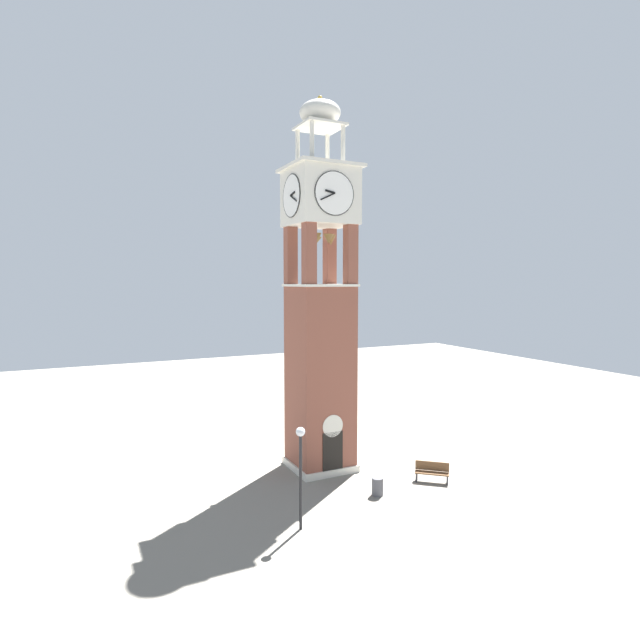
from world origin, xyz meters
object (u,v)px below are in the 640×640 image
clock_tower (320,318)px  park_bench (432,472)px  lamp_post (301,459)px  trash_bin (377,486)px

clock_tower → park_bench: 9.25m
park_bench → lamp_post: size_ratio=0.37×
park_bench → trash_bin: size_ratio=1.88×
park_bench → trash_bin: 3.18m
park_bench → trash_bin: park_bench is taller
clock_tower → trash_bin: clock_tower is taller
lamp_post → trash_bin: bearing=17.2°
clock_tower → trash_bin: (0.81, -4.23, -7.36)m
lamp_post → trash_bin: size_ratio=5.05×
park_bench → lamp_post: (-7.57, -1.50, 2.30)m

